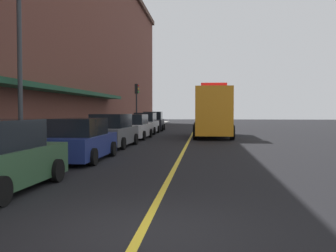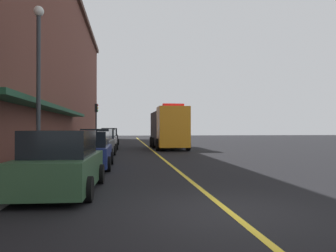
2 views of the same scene
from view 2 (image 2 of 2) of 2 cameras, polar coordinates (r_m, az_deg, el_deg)
The scene contains 13 objects.
ground_plane at distance 32.39m, azimuth -3.23°, elevation -3.64°, with size 112.00×112.00×0.00m, color black.
sidewalk_left at distance 32.55m, azimuth -14.20°, elevation -3.48°, with size 2.40×70.00×0.15m, color gray.
lane_center_stripe at distance 32.39m, azimuth -3.23°, elevation -3.63°, with size 0.16×70.00×0.01m, color gold.
parked_car_0 at distance 10.14m, azimuth -17.34°, elevation -6.04°, with size 2.17×4.58×1.76m.
parked_car_1 at distance 16.06m, azimuth -12.95°, elevation -4.09°, with size 2.03×4.72×1.68m.
parked_car_2 at distance 21.80m, azimuth -11.75°, elevation -2.99°, with size 2.21×4.88×1.80m.
parked_car_3 at distance 27.88m, azimuth -10.63°, elevation -2.50°, with size 2.14×4.62×1.72m.
parked_car_4 at distance 33.70m, azimuth -10.13°, elevation -2.09°, with size 1.99×4.44×1.80m.
parked_car_5 at distance 38.91m, azimuth -9.82°, elevation -1.82°, with size 2.24×4.20×1.87m.
utility_truck at distance 30.54m, azimuth 0.04°, elevation -0.41°, with size 2.88×8.13×3.84m.
parking_meter_2 at distance 20.24m, azimuth -16.03°, elevation -2.55°, with size 0.14×0.18×1.33m.
street_lamp_left at distance 15.81m, azimuth -20.89°, elevation 9.00°, with size 0.44×0.44×6.94m.
traffic_light_near at distance 36.86m, azimuth -11.94°, elevation 1.66°, with size 0.38×0.36×4.30m.
Camera 2 is at (-2.26, -7.26, 1.82)m, focal length 36.34 mm.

